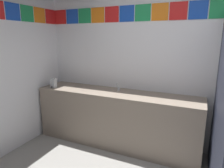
# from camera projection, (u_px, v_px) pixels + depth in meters

# --- Properties ---
(wall_back) EXTENTS (4.31, 0.09, 2.63)m
(wall_back) POSITION_uv_depth(u_px,v_px,m) (175.00, 63.00, 2.94)
(wall_back) COLOR silver
(wall_back) RESTS_ON ground_plane
(vanity_counter) EXTENTS (2.58, 0.57, 0.86)m
(vanity_counter) POSITION_uv_depth(u_px,v_px,m) (116.00, 118.00, 3.19)
(vanity_counter) COLOR gray
(vanity_counter) RESTS_ON ground_plane
(faucet_center) EXTENTS (0.04, 0.10, 0.14)m
(faucet_center) POSITION_uv_depth(u_px,v_px,m) (118.00, 88.00, 3.16)
(faucet_center) COLOR silver
(faucet_center) RESTS_ON vanity_counter
(soap_dispenser) EXTENTS (0.09, 0.09, 0.16)m
(soap_dispenser) POSITION_uv_depth(u_px,v_px,m) (53.00, 83.00, 3.36)
(soap_dispenser) COLOR #B7BABF
(soap_dispenser) RESTS_ON vanity_counter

